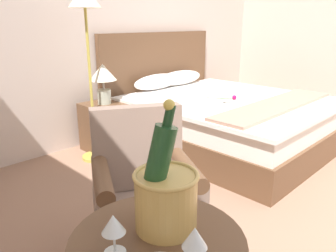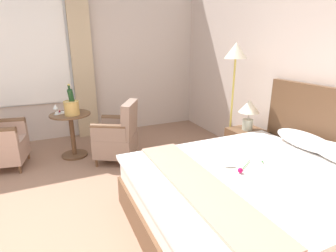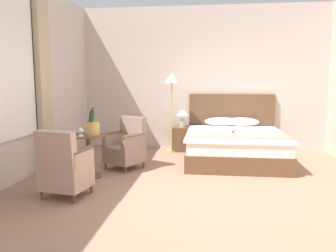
{
  "view_description": "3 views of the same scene",
  "coord_description": "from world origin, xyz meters",
  "px_view_note": "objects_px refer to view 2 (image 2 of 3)",
  "views": [
    {
      "loc": [
        -2.36,
        0.04,
        1.37
      ],
      "look_at": [
        -0.74,
        1.65,
        0.64
      ],
      "focal_mm": 35.0,
      "sensor_mm": 36.0,
      "label": 1
    },
    {
      "loc": [
        2.32,
        0.5,
        1.71
      ],
      "look_at": [
        -0.25,
        1.66,
        0.8
      ],
      "focal_mm": 28.0,
      "sensor_mm": 36.0,
      "label": 2
    },
    {
      "loc": [
        0.15,
        -4.21,
        1.51
      ],
      "look_at": [
        -0.54,
        1.34,
        0.76
      ],
      "focal_mm": 35.0,
      "sensor_mm": 36.0,
      "label": 3
    }
  ],
  "objects_px": {
    "nightstand": "(245,147)",
    "wine_glass_near_bucket": "(71,105)",
    "snack_plate": "(61,112)",
    "armchair_by_window": "(119,136)",
    "bed": "(258,193)",
    "floor_lamp_brass": "(235,66)",
    "armchair_facing_bed": "(0,141)",
    "champagne_bucket": "(72,106)",
    "wine_glass_near_edge": "(56,107)",
    "side_table_round": "(72,132)",
    "bedside_lamp": "(249,110)"
  },
  "relations": [
    {
      "from": "bed",
      "to": "snack_plate",
      "type": "distance_m",
      "value": 3.0
    },
    {
      "from": "nightstand",
      "to": "floor_lamp_brass",
      "type": "distance_m",
      "value": 1.17
    },
    {
      "from": "bedside_lamp",
      "to": "wine_glass_near_edge",
      "type": "distance_m",
      "value": 2.78
    },
    {
      "from": "armchair_facing_bed",
      "to": "nightstand",
      "type": "bearing_deg",
      "value": 67.78
    },
    {
      "from": "bed",
      "to": "champagne_bucket",
      "type": "bearing_deg",
      "value": -148.01
    },
    {
      "from": "bed",
      "to": "snack_plate",
      "type": "xyz_separation_m",
      "value": [
        -2.51,
        -1.61,
        0.37
      ]
    },
    {
      "from": "wine_glass_near_bucket",
      "to": "snack_plate",
      "type": "xyz_separation_m",
      "value": [
        0.03,
        -0.17,
        -0.09
      ]
    },
    {
      "from": "side_table_round",
      "to": "snack_plate",
      "type": "height_order",
      "value": "snack_plate"
    },
    {
      "from": "floor_lamp_brass",
      "to": "wine_glass_near_bucket",
      "type": "bearing_deg",
      "value": -120.8
    },
    {
      "from": "bed",
      "to": "floor_lamp_brass",
      "type": "bearing_deg",
      "value": 153.97
    },
    {
      "from": "nightstand",
      "to": "wine_glass_near_edge",
      "type": "height_order",
      "value": "wine_glass_near_edge"
    },
    {
      "from": "floor_lamp_brass",
      "to": "armchair_facing_bed",
      "type": "distance_m",
      "value": 3.4
    },
    {
      "from": "snack_plate",
      "to": "wine_glass_near_edge",
      "type": "bearing_deg",
      "value": -39.58
    },
    {
      "from": "snack_plate",
      "to": "armchair_by_window",
      "type": "height_order",
      "value": "armchair_by_window"
    },
    {
      "from": "snack_plate",
      "to": "armchair_by_window",
      "type": "relative_size",
      "value": 0.19
    },
    {
      "from": "bed",
      "to": "armchair_by_window",
      "type": "relative_size",
      "value": 2.46
    },
    {
      "from": "champagne_bucket",
      "to": "armchair_by_window",
      "type": "xyz_separation_m",
      "value": [
        0.39,
        0.58,
        -0.42
      ]
    },
    {
      "from": "wine_glass_near_edge",
      "to": "armchair_facing_bed",
      "type": "xyz_separation_m",
      "value": [
        0.06,
        -0.76,
        -0.39
      ]
    },
    {
      "from": "floor_lamp_brass",
      "to": "wine_glass_near_edge",
      "type": "distance_m",
      "value": 2.64
    },
    {
      "from": "wine_glass_near_bucket",
      "to": "armchair_by_window",
      "type": "bearing_deg",
      "value": 43.21
    },
    {
      "from": "wine_glass_near_bucket",
      "to": "wine_glass_near_edge",
      "type": "xyz_separation_m",
      "value": [
        0.11,
        -0.23,
        0.01
      ]
    },
    {
      "from": "nightstand",
      "to": "bed",
      "type": "bearing_deg",
      "value": -35.08
    },
    {
      "from": "side_table_round",
      "to": "armchair_by_window",
      "type": "distance_m",
      "value": 0.76
    },
    {
      "from": "bedside_lamp",
      "to": "floor_lamp_brass",
      "type": "xyz_separation_m",
      "value": [
        -0.23,
        -0.12,
        0.58
      ]
    },
    {
      "from": "nightstand",
      "to": "wine_glass_near_bucket",
      "type": "relative_size",
      "value": 3.83
    },
    {
      "from": "nightstand",
      "to": "side_table_round",
      "type": "height_order",
      "value": "side_table_round"
    },
    {
      "from": "snack_plate",
      "to": "armchair_by_window",
      "type": "distance_m",
      "value": 0.97
    },
    {
      "from": "wine_glass_near_edge",
      "to": "armchair_by_window",
      "type": "xyz_separation_m",
      "value": [
        0.49,
        0.79,
        -0.4
      ]
    },
    {
      "from": "floor_lamp_brass",
      "to": "armchair_by_window",
      "type": "bearing_deg",
      "value": -112.84
    },
    {
      "from": "wine_glass_near_bucket",
      "to": "side_table_round",
      "type": "bearing_deg",
      "value": -15.97
    },
    {
      "from": "armchair_facing_bed",
      "to": "side_table_round",
      "type": "bearing_deg",
      "value": 91.5
    },
    {
      "from": "snack_plate",
      "to": "bed",
      "type": "bearing_deg",
      "value": 32.74
    },
    {
      "from": "wine_glass_near_edge",
      "to": "armchair_facing_bed",
      "type": "distance_m",
      "value": 0.86
    },
    {
      "from": "side_table_round",
      "to": "champagne_bucket",
      "type": "bearing_deg",
      "value": 24.6
    },
    {
      "from": "armchair_by_window",
      "to": "champagne_bucket",
      "type": "bearing_deg",
      "value": -124.32
    },
    {
      "from": "nightstand",
      "to": "snack_plate",
      "type": "bearing_deg",
      "value": -121.26
    },
    {
      "from": "nightstand",
      "to": "armchair_by_window",
      "type": "bearing_deg",
      "value": -117.98
    },
    {
      "from": "nightstand",
      "to": "wine_glass_near_edge",
      "type": "xyz_separation_m",
      "value": [
        -1.36,
        -2.43,
        0.53
      ]
    },
    {
      "from": "bed",
      "to": "armchair_facing_bed",
      "type": "distance_m",
      "value": 3.4
    },
    {
      "from": "wine_glass_near_bucket",
      "to": "snack_plate",
      "type": "distance_m",
      "value": 0.19
    },
    {
      "from": "side_table_round",
      "to": "nightstand",
      "type": "bearing_deg",
      "value": 59.36
    },
    {
      "from": "bedside_lamp",
      "to": "snack_plate",
      "type": "distance_m",
      "value": 2.77
    },
    {
      "from": "wine_glass_near_edge",
      "to": "snack_plate",
      "type": "relative_size",
      "value": 0.91
    },
    {
      "from": "champagne_bucket",
      "to": "armchair_by_window",
      "type": "distance_m",
      "value": 0.82
    },
    {
      "from": "floor_lamp_brass",
      "to": "wine_glass_near_bucket",
      "type": "relative_size",
      "value": 12.35
    },
    {
      "from": "bed",
      "to": "bedside_lamp",
      "type": "relative_size",
      "value": 5.22
    },
    {
      "from": "armchair_by_window",
      "to": "wine_glass_near_bucket",
      "type": "bearing_deg",
      "value": -136.79
    },
    {
      "from": "champagne_bucket",
      "to": "wine_glass_near_edge",
      "type": "distance_m",
      "value": 0.24
    },
    {
      "from": "nightstand",
      "to": "wine_glass_near_edge",
      "type": "relative_size",
      "value": 3.46
    },
    {
      "from": "armchair_facing_bed",
      "to": "floor_lamp_brass",
      "type": "bearing_deg",
      "value": 70.73
    }
  ]
}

